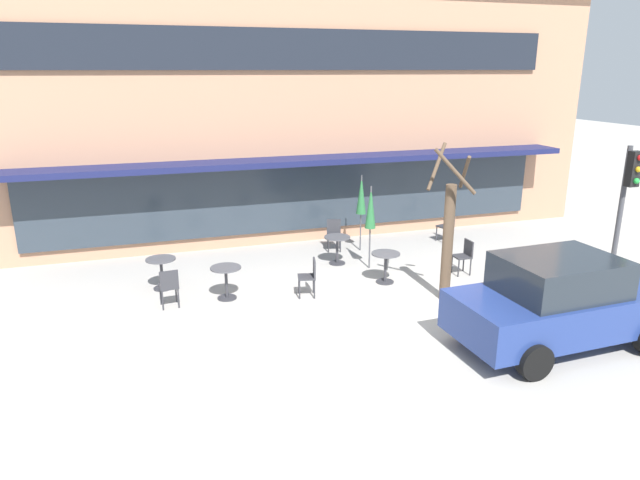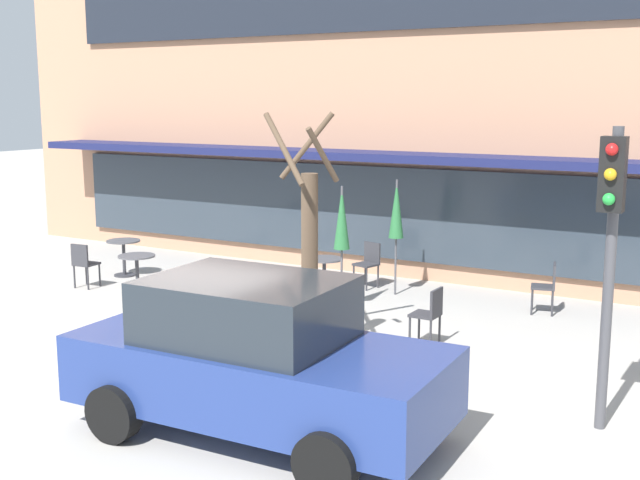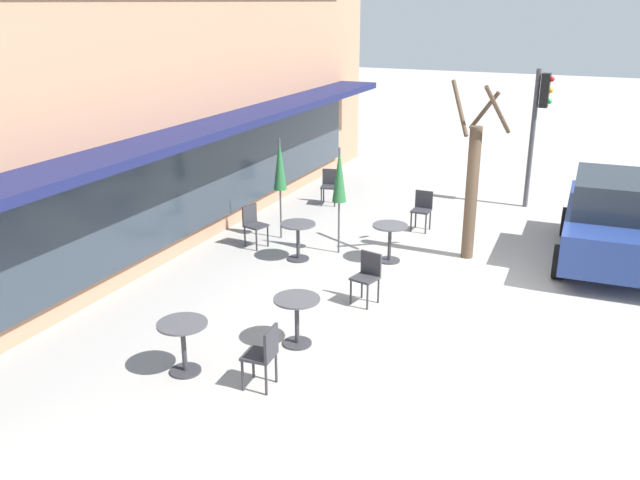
{
  "view_description": "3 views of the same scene",
  "coord_description": "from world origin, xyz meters",
  "px_view_note": "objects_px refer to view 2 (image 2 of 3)",
  "views": [
    {
      "loc": [
        -4.6,
        -10.06,
        5.05
      ],
      "look_at": [
        -0.38,
        3.0,
        0.93
      ],
      "focal_mm": 32.0,
      "sensor_mm": 36.0,
      "label": 1
    },
    {
      "loc": [
        7.56,
        -8.98,
        3.69
      ],
      "look_at": [
        0.47,
        3.28,
        1.18
      ],
      "focal_mm": 45.0,
      "sensor_mm": 36.0,
      "label": 2
    },
    {
      "loc": [
        -11.12,
        -1.87,
        4.91
      ],
      "look_at": [
        -0.56,
        2.81,
        0.82
      ],
      "focal_mm": 38.0,
      "sensor_mm": 36.0,
      "label": 3
    }
  ],
  "objects_px": {
    "cafe_table_near_wall": "(324,271)",
    "street_tree": "(309,252)",
    "cafe_chair_3": "(369,261)",
    "cafe_table_mid_patio": "(124,252)",
    "cafe_table_by_tree": "(307,294)",
    "cafe_chair_2": "(548,284)",
    "cafe_table_streetside": "(137,268)",
    "cafe_chair_0": "(200,283)",
    "patio_umbrella_green_folded": "(396,210)",
    "parked_sedan": "(256,358)",
    "traffic_light_pole": "(610,230)",
    "cafe_chair_4": "(84,262)",
    "patio_umbrella_cream_folded": "(342,219)",
    "cafe_chair_1": "(430,312)"
  },
  "relations": [
    {
      "from": "cafe_chair_0",
      "to": "cafe_table_by_tree",
      "type": "bearing_deg",
      "value": 7.63
    },
    {
      "from": "patio_umbrella_cream_folded",
      "to": "traffic_light_pole",
      "type": "height_order",
      "value": "traffic_light_pole"
    },
    {
      "from": "cafe_table_streetside",
      "to": "street_tree",
      "type": "xyz_separation_m",
      "value": [
        4.73,
        -1.55,
        1.02
      ]
    },
    {
      "from": "cafe_table_streetside",
      "to": "cafe_chair_1",
      "type": "bearing_deg",
      "value": -2.01
    },
    {
      "from": "patio_umbrella_green_folded",
      "to": "cafe_chair_2",
      "type": "xyz_separation_m",
      "value": [
        2.85,
        0.07,
        -1.1
      ]
    },
    {
      "from": "patio_umbrella_green_folded",
      "to": "street_tree",
      "type": "xyz_separation_m",
      "value": [
        0.47,
        -3.99,
        -0.1
      ]
    },
    {
      "from": "cafe_chair_2",
      "to": "parked_sedan",
      "type": "distance_m",
      "value": 6.87
    },
    {
      "from": "parked_sedan",
      "to": "street_tree",
      "type": "bearing_deg",
      "value": 108.7
    },
    {
      "from": "cafe_table_streetside",
      "to": "patio_umbrella_green_folded",
      "type": "distance_m",
      "value": 5.04
    },
    {
      "from": "cafe_table_by_tree",
      "to": "cafe_chair_3",
      "type": "height_order",
      "value": "cafe_chair_3"
    },
    {
      "from": "cafe_table_near_wall",
      "to": "patio_umbrella_green_folded",
      "type": "relative_size",
      "value": 0.35
    },
    {
      "from": "cafe_table_by_tree",
      "to": "parked_sedan",
      "type": "relative_size",
      "value": 0.18
    },
    {
      "from": "cafe_table_by_tree",
      "to": "cafe_chair_2",
      "type": "bearing_deg",
      "value": 39.59
    },
    {
      "from": "patio_umbrella_cream_folded",
      "to": "parked_sedan",
      "type": "height_order",
      "value": "patio_umbrella_cream_folded"
    },
    {
      "from": "cafe_chair_2",
      "to": "street_tree",
      "type": "bearing_deg",
      "value": -120.44
    },
    {
      "from": "cafe_table_mid_patio",
      "to": "cafe_chair_0",
      "type": "height_order",
      "value": "cafe_chair_0"
    },
    {
      "from": "patio_umbrella_green_folded",
      "to": "parked_sedan",
      "type": "xyz_separation_m",
      "value": [
        1.36,
        -6.63,
        -0.75
      ]
    },
    {
      "from": "cafe_table_by_tree",
      "to": "cafe_chair_3",
      "type": "distance_m",
      "value": 2.92
    },
    {
      "from": "patio_umbrella_green_folded",
      "to": "street_tree",
      "type": "height_order",
      "value": "street_tree"
    },
    {
      "from": "cafe_chair_1",
      "to": "cafe_chair_2",
      "type": "bearing_deg",
      "value": 68.69
    },
    {
      "from": "cafe_table_near_wall",
      "to": "street_tree",
      "type": "relative_size",
      "value": 0.22
    },
    {
      "from": "cafe_table_streetside",
      "to": "cafe_chair_4",
      "type": "height_order",
      "value": "cafe_chair_4"
    },
    {
      "from": "cafe_table_streetside",
      "to": "cafe_chair_3",
      "type": "xyz_separation_m",
      "value": [
        3.55,
        2.73,
        0.01
      ]
    },
    {
      "from": "cafe_table_by_tree",
      "to": "traffic_light_pole",
      "type": "xyz_separation_m",
      "value": [
        5.04,
        -2.03,
        1.78
      ]
    },
    {
      "from": "cafe_chair_1",
      "to": "cafe_chair_3",
      "type": "relative_size",
      "value": 1.0
    },
    {
      "from": "cafe_table_near_wall",
      "to": "cafe_chair_2",
      "type": "distance_m",
      "value": 4.01
    },
    {
      "from": "cafe_chair_4",
      "to": "cafe_chair_0",
      "type": "bearing_deg",
      "value": -5.61
    },
    {
      "from": "cafe_table_by_tree",
      "to": "traffic_light_pole",
      "type": "height_order",
      "value": "traffic_light_pole"
    },
    {
      "from": "cafe_table_mid_patio",
      "to": "cafe_chair_2",
      "type": "xyz_separation_m",
      "value": [
        8.48,
        1.43,
        0.01
      ]
    },
    {
      "from": "patio_umbrella_green_folded",
      "to": "cafe_chair_1",
      "type": "height_order",
      "value": "patio_umbrella_green_folded"
    },
    {
      "from": "cafe_table_by_tree",
      "to": "cafe_chair_2",
      "type": "distance_m",
      "value": 4.21
    },
    {
      "from": "cafe_chair_0",
      "to": "cafe_chair_2",
      "type": "bearing_deg",
      "value": 29.3
    },
    {
      "from": "cafe_table_near_wall",
      "to": "cafe_chair_2",
      "type": "xyz_separation_m",
      "value": [
        3.89,
        0.98,
        0.01
      ]
    },
    {
      "from": "cafe_table_streetside",
      "to": "cafe_chair_0",
      "type": "xyz_separation_m",
      "value": [
        1.86,
        -0.44,
        0.01
      ]
    },
    {
      "from": "cafe_chair_4",
      "to": "patio_umbrella_cream_folded",
      "type": "bearing_deg",
      "value": 11.67
    },
    {
      "from": "cafe_table_streetside",
      "to": "cafe_chair_1",
      "type": "height_order",
      "value": "cafe_chair_1"
    },
    {
      "from": "cafe_table_near_wall",
      "to": "cafe_chair_2",
      "type": "bearing_deg",
      "value": 14.13
    },
    {
      "from": "cafe_chair_0",
      "to": "cafe_chair_1",
      "type": "height_order",
      "value": "same"
    },
    {
      "from": "cafe_table_near_wall",
      "to": "cafe_table_mid_patio",
      "type": "height_order",
      "value": "same"
    },
    {
      "from": "cafe_chair_3",
      "to": "cafe_table_mid_patio",
      "type": "bearing_deg",
      "value": -161.46
    },
    {
      "from": "cafe_chair_4",
      "to": "cafe_chair_1",
      "type": "bearing_deg",
      "value": -0.63
    },
    {
      "from": "cafe_chair_0",
      "to": "street_tree",
      "type": "bearing_deg",
      "value": -21.07
    },
    {
      "from": "cafe_table_near_wall",
      "to": "parked_sedan",
      "type": "xyz_separation_m",
      "value": [
        2.4,
        -5.72,
        0.36
      ]
    },
    {
      "from": "parked_sedan",
      "to": "traffic_light_pole",
      "type": "height_order",
      "value": "traffic_light_pole"
    },
    {
      "from": "cafe_chair_4",
      "to": "cafe_table_streetside",
      "type": "bearing_deg",
      "value": 5.94
    },
    {
      "from": "parked_sedan",
      "to": "traffic_light_pole",
      "type": "xyz_separation_m",
      "value": [
        3.29,
        1.99,
        1.42
      ]
    },
    {
      "from": "patio_umbrella_green_folded",
      "to": "cafe_chair_3",
      "type": "bearing_deg",
      "value": 158.26
    },
    {
      "from": "cafe_table_streetside",
      "to": "patio_umbrella_cream_folded",
      "type": "xyz_separation_m",
      "value": [
        3.91,
        0.94,
        1.11
      ]
    },
    {
      "from": "cafe_table_mid_patio",
      "to": "patio_umbrella_green_folded",
      "type": "relative_size",
      "value": 0.35
    },
    {
      "from": "cafe_table_streetside",
      "to": "traffic_light_pole",
      "type": "xyz_separation_m",
      "value": [
        8.91,
        -2.2,
        1.78
      ]
    }
  ]
}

